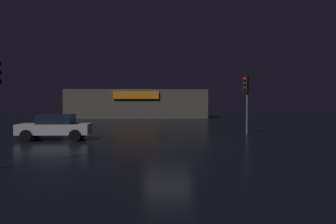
% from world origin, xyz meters
% --- Properties ---
extents(ground_plane, '(120.00, 120.00, 0.00)m').
position_xyz_m(ground_plane, '(0.00, 0.00, 0.00)').
color(ground_plane, black).
extents(store_building, '(19.99, 7.99, 4.06)m').
position_xyz_m(store_building, '(-3.17, 32.07, 2.03)').
color(store_building, '#4C4742').
rests_on(store_building, ground).
extents(traffic_signal_main, '(0.43, 0.42, 4.01)m').
position_xyz_m(traffic_signal_main, '(5.62, 5.04, 2.91)').
color(traffic_signal_main, '#595B60').
rests_on(traffic_signal_main, ground).
extents(car_near, '(4.16, 2.04, 1.53)m').
position_xyz_m(car_near, '(-6.61, 2.38, 0.79)').
color(car_near, '#B7B7BF').
rests_on(car_near, ground).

